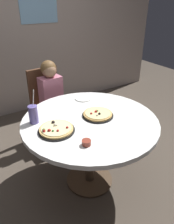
{
  "coord_description": "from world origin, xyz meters",
  "views": [
    {
      "loc": [
        -0.92,
        -1.41,
        1.73
      ],
      "look_at": [
        0.0,
        0.05,
        0.8
      ],
      "focal_mm": 34.67,
      "sensor_mm": 36.0,
      "label": 1
    }
  ],
  "objects_px": {
    "diner_child": "(55,110)",
    "soda_cup": "(33,114)",
    "pizza_cheese": "(98,114)",
    "dining_table": "(90,128)",
    "pizza_veggie": "(56,129)",
    "sauce_bowl": "(86,143)",
    "plate_small": "(83,98)",
    "chair_wooden": "(48,101)"
  },
  "relations": [
    {
      "from": "diner_child",
      "to": "soda_cup",
      "type": "xyz_separation_m",
      "value": [
        -0.45,
        -0.59,
        0.35
      ]
    },
    {
      "from": "diner_child",
      "to": "pizza_cheese",
      "type": "height_order",
      "value": "diner_child"
    },
    {
      "from": "pizza_cheese",
      "to": "dining_table",
      "type": "bearing_deg",
      "value": -173.28
    },
    {
      "from": "pizza_veggie",
      "to": "sauce_bowl",
      "type": "xyz_separation_m",
      "value": [
        0.11,
        -0.29,
        0.0
      ]
    },
    {
      "from": "pizza_veggie",
      "to": "pizza_cheese",
      "type": "distance_m",
      "value": 0.43
    },
    {
      "from": "soda_cup",
      "to": "diner_child",
      "type": "bearing_deg",
      "value": 52.56
    },
    {
      "from": "dining_table",
      "to": "plate_small",
      "type": "distance_m",
      "value": 0.45
    },
    {
      "from": "pizza_veggie",
      "to": "sauce_bowl",
      "type": "distance_m",
      "value": 0.31
    },
    {
      "from": "chair_wooden",
      "to": "pizza_veggie",
      "type": "distance_m",
      "value": 1.08
    },
    {
      "from": "soda_cup",
      "to": "plate_small",
      "type": "distance_m",
      "value": 0.65
    },
    {
      "from": "pizza_cheese",
      "to": "soda_cup",
      "type": "height_order",
      "value": "soda_cup"
    },
    {
      "from": "diner_child",
      "to": "pizza_veggie",
      "type": "distance_m",
      "value": 0.93
    },
    {
      "from": "chair_wooden",
      "to": "diner_child",
      "type": "relative_size",
      "value": 0.88
    },
    {
      "from": "dining_table",
      "to": "sauce_bowl",
      "type": "xyz_separation_m",
      "value": [
        -0.23,
        -0.31,
        0.12
      ]
    },
    {
      "from": "pizza_veggie",
      "to": "soda_cup",
      "type": "relative_size",
      "value": 0.99
    },
    {
      "from": "pizza_cheese",
      "to": "plate_small",
      "type": "xyz_separation_m",
      "value": [
        0.08,
        0.39,
        -0.01
      ]
    },
    {
      "from": "pizza_cheese",
      "to": "sauce_bowl",
      "type": "xyz_separation_m",
      "value": [
        -0.32,
        -0.32,
        0.0
      ]
    },
    {
      "from": "sauce_bowl",
      "to": "dining_table",
      "type": "bearing_deg",
      "value": 53.25
    },
    {
      "from": "dining_table",
      "to": "pizza_cheese",
      "type": "bearing_deg",
      "value": 6.72
    },
    {
      "from": "soda_cup",
      "to": "plate_small",
      "type": "xyz_separation_m",
      "value": [
        0.62,
        0.19,
        -0.08
      ]
    },
    {
      "from": "dining_table",
      "to": "soda_cup",
      "type": "distance_m",
      "value": 0.52
    },
    {
      "from": "pizza_cheese",
      "to": "sauce_bowl",
      "type": "height_order",
      "value": "pizza_cheese"
    },
    {
      "from": "pizza_veggie",
      "to": "dining_table",
      "type": "bearing_deg",
      "value": 2.93
    },
    {
      "from": "diner_child",
      "to": "pizza_veggie",
      "type": "bearing_deg",
      "value": -113.02
    },
    {
      "from": "dining_table",
      "to": "pizza_veggie",
      "type": "relative_size",
      "value": 4.05
    },
    {
      "from": "dining_table",
      "to": "diner_child",
      "type": "bearing_deg",
      "value": 89.49
    },
    {
      "from": "diner_child",
      "to": "sauce_bowl",
      "type": "height_order",
      "value": "diner_child"
    },
    {
      "from": "dining_table",
      "to": "diner_child",
      "type": "distance_m",
      "value": 0.82
    },
    {
      "from": "dining_table",
      "to": "pizza_cheese",
      "type": "relative_size",
      "value": 4.25
    },
    {
      "from": "soda_cup",
      "to": "sauce_bowl",
      "type": "xyz_separation_m",
      "value": [
        0.22,
        -0.52,
        -0.06
      ]
    },
    {
      "from": "diner_child",
      "to": "soda_cup",
      "type": "height_order",
      "value": "diner_child"
    },
    {
      "from": "chair_wooden",
      "to": "plate_small",
      "type": "relative_size",
      "value": 5.28
    },
    {
      "from": "sauce_bowl",
      "to": "plate_small",
      "type": "xyz_separation_m",
      "value": [
        0.4,
        0.71,
        -0.02
      ]
    },
    {
      "from": "diner_child",
      "to": "soda_cup",
      "type": "relative_size",
      "value": 3.52
    },
    {
      "from": "pizza_veggie",
      "to": "soda_cup",
      "type": "bearing_deg",
      "value": 114.49
    },
    {
      "from": "dining_table",
      "to": "sauce_bowl",
      "type": "distance_m",
      "value": 0.4
    },
    {
      "from": "pizza_veggie",
      "to": "sauce_bowl",
      "type": "relative_size",
      "value": 4.33
    },
    {
      "from": "sauce_bowl",
      "to": "plate_small",
      "type": "bearing_deg",
      "value": 60.42
    },
    {
      "from": "soda_cup",
      "to": "sauce_bowl",
      "type": "distance_m",
      "value": 0.56
    },
    {
      "from": "pizza_veggie",
      "to": "chair_wooden",
      "type": "bearing_deg",
      "value": 71.63
    },
    {
      "from": "chair_wooden",
      "to": "pizza_cheese",
      "type": "relative_size",
      "value": 3.29
    },
    {
      "from": "dining_table",
      "to": "chair_wooden",
      "type": "height_order",
      "value": "chair_wooden"
    }
  ]
}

